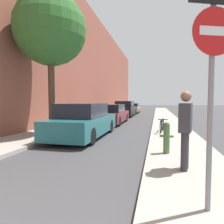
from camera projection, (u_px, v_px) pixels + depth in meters
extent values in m
plane|color=#3D3D3F|center=(130.00, 120.00, 16.07)|extent=(120.00, 120.00, 0.00)
cube|color=#9E998E|center=(96.00, 119.00, 16.71)|extent=(2.00, 52.00, 0.12)
cube|color=#9E998E|center=(166.00, 120.00, 15.42)|extent=(2.00, 52.00, 0.12)
cube|color=brown|center=(80.00, 59.00, 16.73)|extent=(0.70, 52.00, 10.18)
cylinder|color=black|center=(80.00, 125.00, 10.18)|extent=(0.22, 0.63, 0.63)
cylinder|color=black|center=(110.00, 126.00, 9.83)|extent=(0.22, 0.63, 0.63)
cylinder|color=black|center=(51.00, 135.00, 7.37)|extent=(0.22, 0.63, 0.63)
cylinder|color=black|center=(91.00, 136.00, 7.02)|extent=(0.22, 0.63, 0.63)
cube|color=#1E6066|center=(85.00, 125.00, 8.59)|extent=(1.77, 4.66, 0.72)
cube|color=black|center=(83.00, 110.00, 8.37)|extent=(1.56, 2.42, 0.58)
cylinder|color=black|center=(107.00, 117.00, 15.33)|extent=(0.22, 0.61, 0.61)
cylinder|color=black|center=(126.00, 118.00, 15.00)|extent=(0.22, 0.61, 0.61)
cylinder|color=black|center=(96.00, 121.00, 12.52)|extent=(0.22, 0.61, 0.61)
cylinder|color=black|center=(118.00, 121.00, 12.19)|extent=(0.22, 0.61, 0.61)
cube|color=maroon|center=(112.00, 116.00, 13.75)|extent=(1.68, 4.66, 0.64)
cube|color=black|center=(111.00, 108.00, 13.53)|extent=(1.48, 2.42, 0.52)
cylinder|color=black|center=(120.00, 112.00, 21.63)|extent=(0.22, 0.64, 0.64)
cylinder|color=black|center=(134.00, 112.00, 21.28)|extent=(0.22, 0.64, 0.64)
cylinder|color=black|center=(115.00, 114.00, 18.81)|extent=(0.22, 0.64, 0.64)
cylinder|color=black|center=(131.00, 114.00, 18.46)|extent=(0.22, 0.64, 0.64)
cube|color=black|center=(125.00, 111.00, 20.03)|extent=(1.78, 4.68, 0.79)
cube|color=black|center=(125.00, 104.00, 19.81)|extent=(1.57, 2.43, 0.60)
cylinder|color=black|center=(128.00, 110.00, 27.14)|extent=(0.22, 0.72, 0.72)
cylinder|color=black|center=(139.00, 110.00, 26.79)|extent=(0.22, 0.72, 0.72)
cylinder|color=black|center=(124.00, 111.00, 24.35)|extent=(0.22, 0.72, 0.72)
cylinder|color=black|center=(137.00, 111.00, 24.00)|extent=(0.22, 0.72, 0.72)
cube|color=tan|center=(132.00, 109.00, 25.56)|extent=(1.79, 4.62, 0.61)
cube|color=black|center=(132.00, 105.00, 25.35)|extent=(1.58, 2.40, 0.45)
cylinder|color=#4C3A2B|center=(52.00, 92.00, 8.64)|extent=(0.28, 0.28, 3.68)
sphere|color=#2D6028|center=(50.00, 30.00, 8.48)|extent=(3.09, 3.09, 3.09)
cylinder|color=#47703D|center=(166.00, 139.00, 5.48)|extent=(0.17, 0.17, 0.77)
sphere|color=#47703D|center=(167.00, 125.00, 5.45)|extent=(0.16, 0.16, 0.16)
cylinder|color=#47703D|center=(162.00, 136.00, 5.50)|extent=(0.11, 0.07, 0.07)
cylinder|color=#47703D|center=(171.00, 136.00, 5.44)|extent=(0.11, 0.07, 0.07)
cylinder|color=gray|center=(210.00, 109.00, 2.55)|extent=(0.07, 0.07, 2.70)
cylinder|color=red|center=(215.00, 31.00, 2.45)|extent=(0.57, 0.24, 0.60)
cube|color=white|center=(216.00, 31.00, 2.43)|extent=(0.41, 0.16, 0.11)
cylinder|color=#2D2D33|center=(185.00, 150.00, 4.25)|extent=(0.17, 0.17, 0.80)
cylinder|color=#2D2D33|center=(184.00, 152.00, 4.07)|extent=(0.17, 0.17, 0.80)
cube|color=#333338|center=(186.00, 118.00, 4.12)|extent=(0.33, 0.49, 0.60)
sphere|color=#8E664C|center=(186.00, 96.00, 4.10)|extent=(0.22, 0.22, 0.22)
torus|color=black|center=(163.00, 124.00, 9.65)|extent=(0.12, 0.61, 0.61)
torus|color=black|center=(161.00, 127.00, 8.82)|extent=(0.12, 0.61, 0.61)
cube|color=#235193|center=(162.00, 122.00, 9.22)|extent=(0.13, 0.74, 0.04)
cylinder|color=#235193|center=(162.00, 121.00, 9.07)|extent=(0.04, 0.04, 0.17)
cube|color=black|center=(163.00, 120.00, 9.57)|extent=(0.44, 0.09, 0.04)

